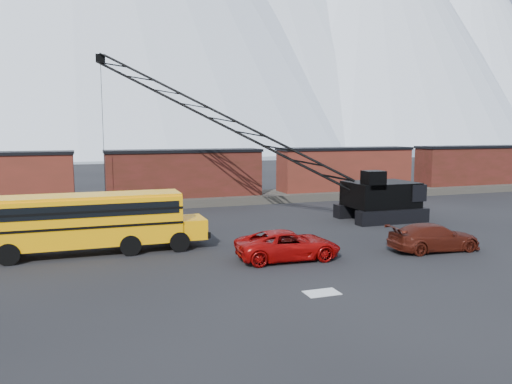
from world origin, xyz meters
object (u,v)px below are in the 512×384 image
at_px(red_pickup, 288,245).
at_px(crawler_crane, 226,122).
at_px(maroon_suv, 434,237).
at_px(school_bus, 92,220).

bearing_deg(red_pickup, crawler_crane, 0.70).
bearing_deg(maroon_suv, red_pickup, 86.94).
relative_size(school_bus, crawler_crane, 0.52).
height_order(school_bus, maroon_suv, school_bus).
relative_size(red_pickup, maroon_suv, 1.05).
xyz_separation_m(school_bus, crawler_crane, (9.90, 8.70, 5.41)).
distance_m(school_bus, maroon_suv, 18.53).
bearing_deg(crawler_crane, red_pickup, -92.08).
xyz_separation_m(maroon_suv, crawler_crane, (-7.77, 14.16, 6.46)).
height_order(red_pickup, maroon_suv, red_pickup).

